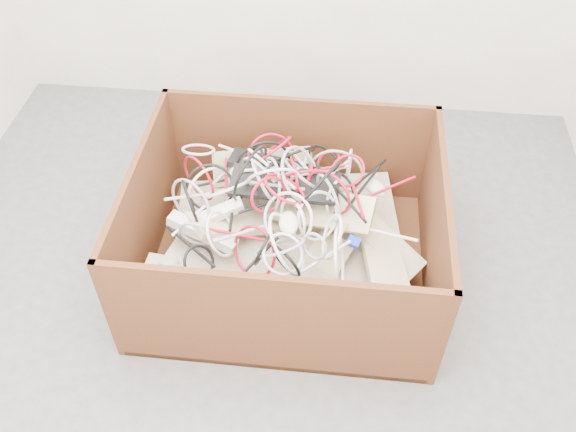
# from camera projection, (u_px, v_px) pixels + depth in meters

# --- Properties ---
(ground) EXTENTS (3.00, 3.00, 0.00)m
(ground) POSITION_uv_depth(u_px,v_px,m) (254.00, 316.00, 2.49)
(ground) COLOR #48484A
(ground) RESTS_ON ground
(room_shell) EXTENTS (3.04, 3.04, 2.50)m
(room_shell) POSITION_uv_depth(u_px,v_px,m) (235.00, 34.00, 1.60)
(room_shell) COLOR white
(room_shell) RESTS_ON ground
(cardboard_box) EXTENTS (1.19, 0.99, 0.55)m
(cardboard_box) POSITION_uv_depth(u_px,v_px,m) (284.00, 246.00, 2.57)
(cardboard_box) COLOR #371E0D
(cardboard_box) RESTS_ON ground
(keyboard_pile) EXTENTS (1.10, 0.80, 0.33)m
(keyboard_pile) POSITION_uv_depth(u_px,v_px,m) (291.00, 221.00, 2.49)
(keyboard_pile) COLOR beige
(keyboard_pile) RESTS_ON cardboard_box
(mice_scatter) EXTENTS (0.74, 0.63, 0.19)m
(mice_scatter) POSITION_uv_depth(u_px,v_px,m) (278.00, 216.00, 2.39)
(mice_scatter) COLOR beige
(mice_scatter) RESTS_ON keyboard_pile
(power_strip_left) EXTENTS (0.26, 0.15, 0.11)m
(power_strip_left) POSITION_uv_depth(u_px,v_px,m) (210.00, 216.00, 2.38)
(power_strip_left) COLOR silver
(power_strip_left) RESTS_ON keyboard_pile
(power_strip_right) EXTENTS (0.29, 0.14, 0.09)m
(power_strip_right) POSITION_uv_depth(u_px,v_px,m) (202.00, 232.00, 2.35)
(power_strip_right) COLOR silver
(power_strip_right) RESTS_ON keyboard_pile
(vga_plug) EXTENTS (0.06, 0.05, 0.03)m
(vga_plug) POSITION_uv_depth(u_px,v_px,m) (354.00, 242.00, 2.29)
(vga_plug) COLOR #0E2FD2
(vga_plug) RESTS_ON keyboard_pile
(cable_tangle) EXTENTS (1.00, 0.81, 0.47)m
(cable_tangle) POSITION_uv_depth(u_px,v_px,m) (277.00, 194.00, 2.40)
(cable_tangle) COLOR #A70B20
(cable_tangle) RESTS_ON keyboard_pile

